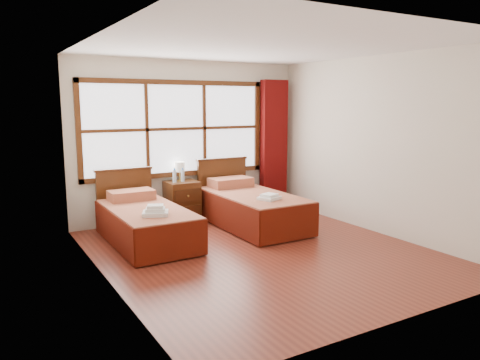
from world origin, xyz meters
TOP-DOWN VIEW (x-y plane):
  - floor at (0.00, 0.00)m, footprint 4.50×4.50m
  - ceiling at (0.00, 0.00)m, footprint 4.50×4.50m
  - wall_back at (0.00, 2.25)m, footprint 4.00×0.00m
  - wall_left at (-2.00, 0.00)m, footprint 0.00×4.50m
  - wall_right at (2.00, 0.00)m, footprint 0.00×4.50m
  - window at (-0.25, 2.21)m, footprint 3.16×0.06m
  - curtain at (1.60, 2.11)m, footprint 0.50×0.16m
  - bed_left at (-1.16, 1.20)m, footprint 0.96×1.98m
  - bed_right at (0.55, 1.20)m, footprint 1.02×2.04m
  - nightstand at (-0.26, 1.99)m, footprint 0.50×0.49m
  - towels_left at (-1.20, 0.69)m, footprint 0.40×0.38m
  - towels_right at (0.52, 0.64)m, footprint 0.36×0.34m
  - lamp at (-0.27, 2.06)m, footprint 0.16×0.16m
  - bottle_near at (-0.40, 1.96)m, footprint 0.06×0.06m
  - bottle_far at (-0.25, 1.98)m, footprint 0.06×0.06m

SIDE VIEW (x-z plane):
  - floor at x=0.00m, z-range 0.00..0.00m
  - bed_left at x=-1.16m, z-range -0.18..0.75m
  - bed_right at x=0.55m, z-range -0.19..0.79m
  - nightstand at x=-0.26m, z-range 0.00..0.66m
  - towels_left at x=-1.20m, z-range 0.48..0.61m
  - towels_right at x=0.52m, z-range 0.52..0.61m
  - bottle_far at x=-0.25m, z-range 0.65..0.88m
  - bottle_near at x=-0.40m, z-range 0.65..0.88m
  - lamp at x=-0.27m, z-range 0.73..1.04m
  - curtain at x=1.60m, z-range 0.02..2.32m
  - wall_back at x=0.00m, z-range -0.70..3.30m
  - wall_left at x=-2.00m, z-range -0.95..3.55m
  - wall_right at x=2.00m, z-range -0.95..3.55m
  - window at x=-0.25m, z-range 0.72..2.28m
  - ceiling at x=0.00m, z-range 2.60..2.60m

